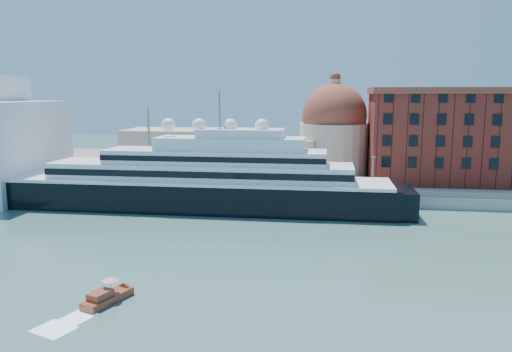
# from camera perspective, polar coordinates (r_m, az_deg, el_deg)

# --- Properties ---
(ground) EXTENTS (400.00, 400.00, 0.00)m
(ground) POSITION_cam_1_polar(r_m,az_deg,el_deg) (82.07, -6.51, -7.51)
(ground) COLOR #376059
(ground) RESTS_ON ground
(quay) EXTENTS (180.00, 10.00, 2.50)m
(quay) POSITION_cam_1_polar(r_m,az_deg,el_deg) (114.01, -2.25, -2.00)
(quay) COLOR gray
(quay) RESTS_ON ground
(land) EXTENTS (260.00, 72.00, 2.00)m
(land) POSITION_cam_1_polar(r_m,az_deg,el_deg) (153.96, 0.47, 0.90)
(land) COLOR slate
(land) RESTS_ON ground
(quay_fence) EXTENTS (180.00, 0.10, 1.20)m
(quay_fence) POSITION_cam_1_polar(r_m,az_deg,el_deg) (109.31, -2.67, -1.52)
(quay_fence) COLOR slate
(quay_fence) RESTS_ON quay
(superyacht) EXTENTS (94.66, 13.12, 28.29)m
(superyacht) POSITION_cam_1_polar(r_m,az_deg,el_deg) (105.22, -8.90, -1.06)
(superyacht) COLOR black
(superyacht) RESTS_ON ground
(service_barge) EXTENTS (12.28, 4.42, 2.74)m
(service_barge) POSITION_cam_1_polar(r_m,az_deg,el_deg) (117.18, -24.70, -2.79)
(service_barge) COLOR white
(service_barge) RESTS_ON ground
(water_taxi) EXTENTS (4.26, 6.82, 3.08)m
(water_taxi) POSITION_cam_1_polar(r_m,az_deg,el_deg) (61.34, -16.72, -13.10)
(water_taxi) COLOR maroon
(water_taxi) RESTS_ON ground
(warehouse) EXTENTS (43.00, 19.00, 23.25)m
(warehouse) POSITION_cam_1_polar(r_m,az_deg,el_deg) (132.24, 22.07, 4.38)
(warehouse) COLOR maroon
(warehouse) RESTS_ON land
(church) EXTENTS (66.00, 18.00, 25.50)m
(church) POSITION_cam_1_polar(r_m,az_deg,el_deg) (134.97, 2.20, 3.93)
(church) COLOR beige
(church) RESTS_ON land
(lamp_posts) EXTENTS (120.80, 2.40, 18.00)m
(lamp_posts) POSITION_cam_1_polar(r_m,az_deg,el_deg) (113.90, -8.72, 2.26)
(lamp_posts) COLOR slate
(lamp_posts) RESTS_ON quay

